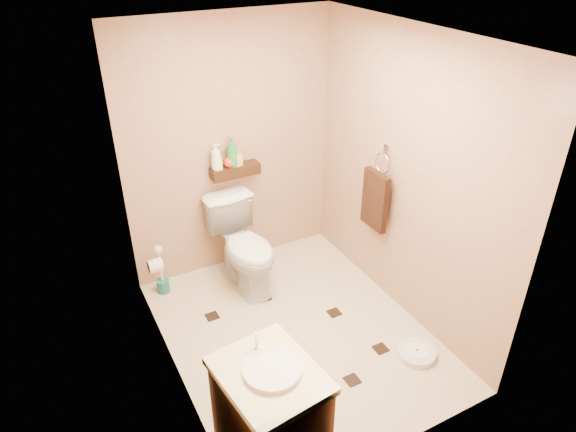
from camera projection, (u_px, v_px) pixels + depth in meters
ground at (296, 333)px, 4.32m from camera, size 2.50×2.50×0.00m
wall_back at (231, 150)px, 4.67m from camera, size 2.00×0.04×2.40m
wall_front at (409, 308)px, 2.76m from camera, size 2.00×0.04×2.40m
wall_left at (161, 244)px, 3.31m from camera, size 0.04×2.50×2.40m
wall_right at (406, 180)px, 4.12m from camera, size 0.04×2.50×2.40m
ceiling at (299, 36)px, 3.11m from camera, size 2.00×2.50×0.02m
wall_shelf at (235, 171)px, 4.70m from camera, size 0.46×0.14×0.10m
floor_accents at (300, 334)px, 4.30m from camera, size 1.18×1.30×0.01m
toilet at (245, 246)px, 4.71m from camera, size 0.51×0.84×0.83m
vanity at (270, 417)px, 3.10m from camera, size 0.60×0.70×0.91m
bathroom_scale at (417, 353)px, 4.07m from camera, size 0.35×0.35×0.06m
toilet_brush at (162, 276)px, 4.71m from camera, size 0.12×0.12×0.51m
towel_ring at (376, 198)px, 4.40m from camera, size 0.12×0.30×0.76m
toilet_paper at (155, 265)px, 4.13m from camera, size 0.12×0.11×0.12m
bottle_a at (216, 157)px, 4.54m from camera, size 0.11×0.11×0.25m
bottle_b at (217, 161)px, 4.57m from camera, size 0.08×0.08×0.16m
bottle_c at (229, 160)px, 4.62m from camera, size 0.12×0.12×0.13m
bottle_d at (232, 152)px, 4.60m from camera, size 0.12×0.12×0.28m
bottle_e at (237, 157)px, 4.65m from camera, size 0.09×0.09×0.16m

